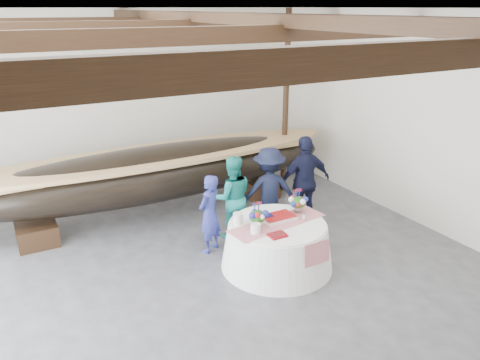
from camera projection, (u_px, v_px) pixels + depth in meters
floor at (241, 310)px, 7.43m from camera, size 10.00×12.00×0.01m
wall_back at (124, 104)px, 11.57m from camera, size 10.00×0.02×4.50m
wall_right at (470, 133)px, 8.92m from camera, size 0.02×12.00×4.50m
ceiling at (241, 9)px, 5.86m from camera, size 10.00×12.00×0.01m
pavilion_structure at (217, 46)px, 6.63m from camera, size 9.80×11.76×4.50m
longboat_display at (157, 173)px, 10.42m from camera, size 8.76×1.75×1.64m
banquet_table at (277, 245)px, 8.54m from camera, size 2.05×2.05×0.88m
tabletop_items at (275, 213)px, 8.43m from camera, size 1.95×0.95×0.40m
guest_woman_blue at (210, 214)px, 8.98m from camera, size 0.68×0.61×1.57m
guest_woman_teal at (232, 197)px, 9.52m from camera, size 1.02×0.89×1.76m
guest_man_left at (269, 191)px, 9.74m from camera, size 1.35×1.01×1.85m
guest_man_right at (305, 182)px, 10.01m from camera, size 1.23×0.63×2.01m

